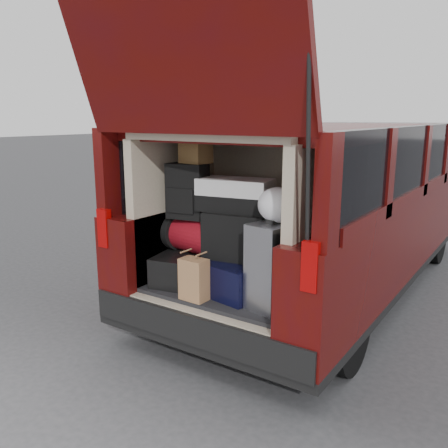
{
  "coord_description": "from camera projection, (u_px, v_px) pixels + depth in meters",
  "views": [
    {
      "loc": [
        1.9,
        -2.77,
        1.86
      ],
      "look_at": [
        -0.1,
        0.2,
        1.05
      ],
      "focal_mm": 38.0,
      "sensor_mm": 36.0,
      "label": 1
    }
  ],
  "objects": [
    {
      "name": "ground",
      "position": [
        220.0,
        361.0,
        3.69
      ],
      "size": [
        80.0,
        80.0,
        0.0
      ],
      "primitive_type": "plane",
      "color": "#333336",
      "rests_on": "ground"
    },
    {
      "name": "kraft_bag",
      "position": [
        194.0,
        279.0,
        3.45
      ],
      "size": [
        0.2,
        0.13,
        0.31
      ],
      "primitive_type": "cube",
      "rotation": [
        0.0,
        0.0,
        -0.03
      ],
      "color": "#B07B4F",
      "rests_on": "load_floor"
    },
    {
      "name": "red_duffel",
      "position": [
        194.0,
        235.0,
        3.83
      ],
      "size": [
        0.48,
        0.35,
        0.29
      ],
      "primitive_type": "cube",
      "rotation": [
        0.0,
        0.0,
        -0.15
      ],
      "color": "maroon",
      "rests_on": "black_hardshell"
    },
    {
      "name": "load_floor",
      "position": [
        239.0,
        317.0,
        3.85
      ],
      "size": [
        1.24,
        1.05,
        0.55
      ],
      "primitive_type": "cube",
      "color": "black",
      "rests_on": "ground"
    },
    {
      "name": "backpack",
      "position": [
        188.0,
        191.0,
        3.73
      ],
      "size": [
        0.33,
        0.23,
        0.43
      ],
      "primitive_type": "cube",
      "rotation": [
        0.0,
        0.0,
        0.17
      ],
      "color": "black",
      "rests_on": "red_duffel"
    },
    {
      "name": "minivan",
      "position": [
        320.0,
        209.0,
        4.99
      ],
      "size": [
        1.9,
        5.35,
        2.77
      ],
      "color": "black",
      "rests_on": "ground"
    },
    {
      "name": "plastic_bag_right",
      "position": [
        278.0,
        205.0,
        3.21
      ],
      "size": [
        0.3,
        0.28,
        0.24
      ],
      "primitive_type": "ellipsoid",
      "rotation": [
        0.0,
        0.0,
        0.06
      ],
      "color": "white",
      "rests_on": "silver_roller"
    },
    {
      "name": "navy_hardshell",
      "position": [
        241.0,
        275.0,
        3.63
      ],
      "size": [
        0.57,
        0.66,
        0.26
      ],
      "primitive_type": "cube",
      "rotation": [
        0.0,
        0.0,
        -0.17
      ],
      "color": "black",
      "rests_on": "load_floor"
    },
    {
      "name": "silver_roller",
      "position": [
        276.0,
        265.0,
        3.3
      ],
      "size": [
        0.33,
        0.45,
        0.61
      ],
      "primitive_type": "cube",
      "rotation": [
        0.0,
        0.0,
        -0.21
      ],
      "color": "white",
      "rests_on": "load_floor"
    },
    {
      "name": "grocery_sack_lower",
      "position": [
        196.0,
        151.0,
        3.68
      ],
      "size": [
        0.23,
        0.19,
        0.19
      ],
      "primitive_type": "cube",
      "rotation": [
        0.0,
        0.0,
        -0.09
      ],
      "color": "brown",
      "rests_on": "backpack"
    },
    {
      "name": "black_soft_case",
      "position": [
        238.0,
        235.0,
        3.59
      ],
      "size": [
        0.53,
        0.37,
        0.35
      ],
      "primitive_type": "cube",
      "rotation": [
        0.0,
        0.0,
        0.15
      ],
      "color": "black",
      "rests_on": "navy_hardshell"
    },
    {
      "name": "twotone_duffel",
      "position": [
        235.0,
        195.0,
        3.59
      ],
      "size": [
        0.59,
        0.37,
        0.25
      ],
      "primitive_type": "cube",
      "rotation": [
        0.0,
        0.0,
        0.16
      ],
      "color": "white",
      "rests_on": "black_soft_case"
    },
    {
      "name": "black_hardshell",
      "position": [
        189.0,
        267.0,
        3.86
      ],
      "size": [
        0.54,
        0.67,
        0.24
      ],
      "primitive_type": "cube",
      "rotation": [
        0.0,
        0.0,
        0.21
      ],
      "color": "black",
      "rests_on": "load_floor"
    }
  ]
}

